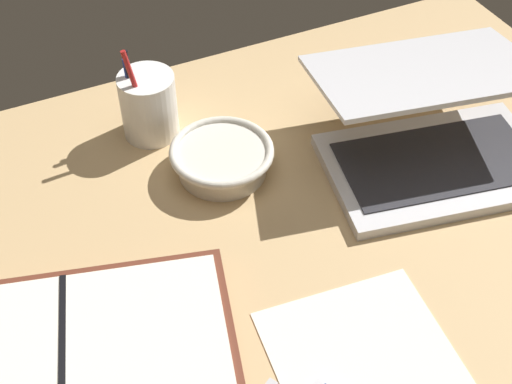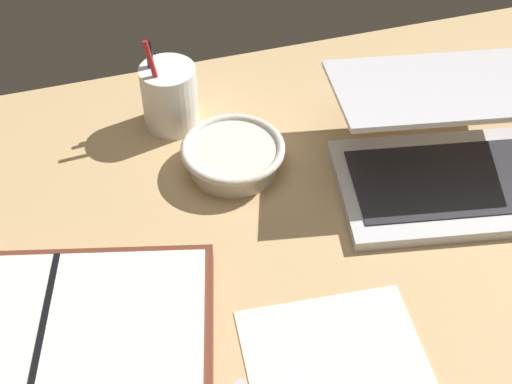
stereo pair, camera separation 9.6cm
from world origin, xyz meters
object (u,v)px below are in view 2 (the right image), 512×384
at_px(laptop, 449,150).
at_px(bowl, 233,155).
at_px(pen_cup, 169,97).
at_px(planner, 45,338).

bearing_deg(laptop, bowl, 171.26).
xyz_separation_m(pen_cup, planner, (-0.24, -0.38, -0.04)).
relative_size(pen_cup, planner, 0.37).
xyz_separation_m(laptop, bowl, (-0.30, 0.11, -0.02)).
xyz_separation_m(laptop, pen_cup, (-0.37, 0.24, 0.00)).
distance_m(laptop, pen_cup, 0.44).
distance_m(bowl, pen_cup, 0.15).
bearing_deg(bowl, laptop, -19.29).
relative_size(bowl, planner, 0.35).
bearing_deg(planner, laptop, 27.08).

